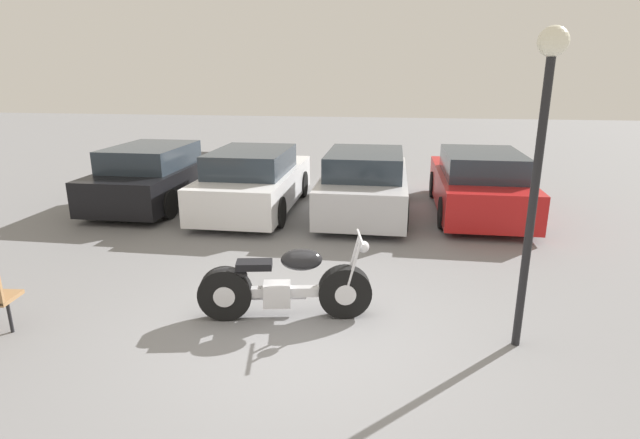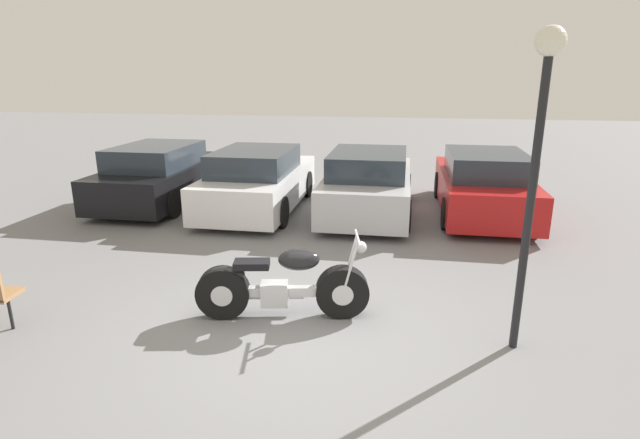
{
  "view_description": "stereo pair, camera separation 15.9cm",
  "coord_description": "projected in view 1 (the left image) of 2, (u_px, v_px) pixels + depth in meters",
  "views": [
    {
      "loc": [
        0.97,
        -5.24,
        3.02
      ],
      "look_at": [
        -0.09,
        1.99,
        0.85
      ],
      "focal_mm": 28.0,
      "sensor_mm": 36.0,
      "label": 1
    },
    {
      "loc": [
        1.13,
        -5.22,
        3.02
      ],
      "look_at": [
        -0.09,
        1.99,
        0.85
      ],
      "focal_mm": 28.0,
      "sensor_mm": 36.0,
      "label": 2
    }
  ],
  "objects": [
    {
      "name": "ground_plane",
      "position": [
        303.0,
        335.0,
        5.97
      ],
      "size": [
        60.0,
        60.0,
        0.0
      ],
      "primitive_type": "plane",
      "color": "slate"
    },
    {
      "name": "motorcycle",
      "position": [
        284.0,
        286.0,
        6.28
      ],
      "size": [
        2.19,
        0.78,
        1.08
      ],
      "color": "black",
      "rests_on": "ground_plane"
    },
    {
      "name": "parked_car_black",
      "position": [
        156.0,
        176.0,
        11.82
      ],
      "size": [
        1.87,
        4.27,
        1.4
      ],
      "color": "black",
      "rests_on": "ground_plane"
    },
    {
      "name": "parked_car_white",
      "position": [
        254.0,
        181.0,
        11.21
      ],
      "size": [
        1.87,
        4.27,
        1.4
      ],
      "color": "white",
      "rests_on": "ground_plane"
    },
    {
      "name": "parked_car_silver",
      "position": [
        365.0,
        184.0,
        10.99
      ],
      "size": [
        1.87,
        4.27,
        1.4
      ],
      "color": "#BCBCC1",
      "rests_on": "ground_plane"
    },
    {
      "name": "parked_car_red",
      "position": [
        479.0,
        184.0,
        10.94
      ],
      "size": [
        1.87,
        4.27,
        1.4
      ],
      "color": "red",
      "rests_on": "ground_plane"
    },
    {
      "name": "lamp_post",
      "position": [
        542.0,
        129.0,
        5.06
      ],
      "size": [
        0.3,
        0.3,
        3.45
      ],
      "color": "black",
      "rests_on": "ground_plane"
    }
  ]
}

